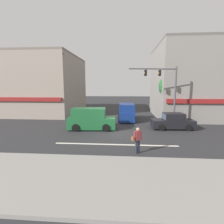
% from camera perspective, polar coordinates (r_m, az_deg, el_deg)
% --- Properties ---
extents(ground_plane, '(120.00, 120.00, 0.00)m').
position_cam_1_polar(ground_plane, '(16.33, 1.93, -6.61)').
color(ground_plane, '#2B2B2D').
extents(lane_marking_stripe, '(9.00, 0.24, 0.01)m').
position_cam_1_polar(lane_marking_stripe, '(12.98, 1.25, -10.58)').
color(lane_marking_stripe, silver).
rests_on(lane_marking_stripe, ground).
extents(sidewalk_curb, '(40.00, 5.00, 0.16)m').
position_cam_1_polar(sidewalk_curb, '(8.38, -0.77, -21.20)').
color(sidewalk_curb, gray).
rests_on(sidewalk_curb, ground).
extents(building_left_block, '(12.30, 12.20, 8.94)m').
position_cam_1_polar(building_left_block, '(30.54, -22.68, 8.19)').
color(building_left_block, gray).
rests_on(building_left_block, ground).
extents(building_right_corner, '(11.90, 11.22, 9.82)m').
position_cam_1_polar(building_right_corner, '(27.39, 26.61, 8.93)').
color(building_right_corner, gray).
rests_on(building_right_corner, ground).
extents(street_tree, '(3.43, 3.43, 5.93)m').
position_cam_1_polar(street_tree, '(22.42, 19.36, 7.83)').
color(street_tree, '#4C3823').
rests_on(street_tree, ground).
extents(utility_pole_near_left, '(1.40, 0.22, 8.54)m').
position_cam_1_polar(utility_pole_near_left, '(22.89, -16.62, 8.52)').
color(utility_pole_near_left, brown).
rests_on(utility_pole_near_left, ground).
extents(utility_pole_far_right, '(1.40, 0.22, 7.60)m').
position_cam_1_polar(utility_pole_far_right, '(25.70, 20.22, 7.25)').
color(utility_pole_far_right, brown).
rests_on(utility_pole_far_right, ground).
extents(traffic_light_mast, '(4.85, 0.83, 6.20)m').
position_cam_1_polar(traffic_light_mast, '(18.71, 17.25, 7.86)').
color(traffic_light_mast, '#47474C').
rests_on(traffic_light_mast, ground).
extents(van_crossing_leftbound, '(2.17, 4.66, 2.11)m').
position_cam_1_polar(van_crossing_leftbound, '(21.88, 4.74, -0.11)').
color(van_crossing_leftbound, navy).
rests_on(van_crossing_leftbound, ground).
extents(van_crossing_center, '(4.72, 2.30, 2.11)m').
position_cam_1_polar(van_crossing_center, '(17.35, -6.92, -2.37)').
color(van_crossing_center, '#1E6033').
rests_on(van_crossing_center, ground).
extents(sedan_waiting_far, '(4.18, 2.04, 1.58)m').
position_cam_1_polar(sedan_waiting_far, '(18.47, 19.16, -3.06)').
color(sedan_waiting_far, black).
rests_on(sedan_waiting_far, ground).
extents(pedestrian_foreground_with_bag, '(0.68, 0.44, 1.67)m').
position_cam_1_polar(pedestrian_foreground_with_bag, '(11.23, 8.28, -8.63)').
color(pedestrian_foreground_with_bag, '#232838').
rests_on(pedestrian_foreground_with_bag, ground).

